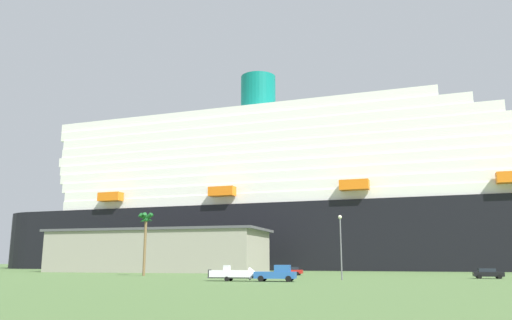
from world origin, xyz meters
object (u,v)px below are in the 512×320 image
at_px(pickup_truck, 277,274).
at_px(street_lamp, 341,238).
at_px(cruise_ship, 350,202).
at_px(parked_car_black_coupe, 488,273).
at_px(parked_car_red_hatchback, 291,271).
at_px(palm_tree, 146,224).
at_px(small_boat_on_trailer, 236,274).

distance_m(pickup_truck, street_lamp, 12.13).
bearing_deg(cruise_ship, pickup_truck, -88.64).
bearing_deg(parked_car_black_coupe, parked_car_red_hatchback, 166.64).
height_order(palm_tree, parked_car_black_coupe, palm_tree).
xyz_separation_m(pickup_truck, parked_car_red_hatchback, (-5.73, 29.30, -0.21)).
height_order(cruise_ship, street_lamp, cruise_ship).
bearing_deg(parked_car_red_hatchback, small_boat_on_trailer, -90.12).
relative_size(small_boat_on_trailer, parked_car_red_hatchback, 1.65).
relative_size(cruise_ship, pickup_truck, 46.50).
relative_size(pickup_truck, parked_car_red_hatchback, 1.19).
relative_size(street_lamp, parked_car_red_hatchback, 1.94).
height_order(cruise_ship, parked_car_black_coupe, cruise_ship).
bearing_deg(palm_tree, parked_car_red_hatchback, 25.33).
xyz_separation_m(cruise_ship, parked_car_black_coupe, (30.46, -67.55, -19.70)).
xyz_separation_m(cruise_ship, pickup_truck, (2.10, -88.75, -19.49)).
relative_size(cruise_ship, palm_tree, 22.83).
distance_m(palm_tree, street_lamp, 39.65).
relative_size(small_boat_on_trailer, palm_tree, 0.68).
height_order(palm_tree, street_lamp, palm_tree).
bearing_deg(parked_car_black_coupe, palm_tree, -176.30).
height_order(small_boat_on_trailer, palm_tree, palm_tree).
bearing_deg(parked_car_black_coupe, small_boat_on_trailer, -147.47).
xyz_separation_m(small_boat_on_trailer, parked_car_black_coupe, (34.14, 21.78, -0.13)).
distance_m(cruise_ship, parked_car_black_coupe, 76.67).
bearing_deg(parked_car_red_hatchback, palm_tree, -154.67).
distance_m(small_boat_on_trailer, parked_car_black_coupe, 40.50).
xyz_separation_m(pickup_truck, parked_car_black_coupe, (28.35, 21.20, -0.21)).
height_order(palm_tree, parked_car_red_hatchback, palm_tree).
height_order(small_boat_on_trailer, street_lamp, street_lamp).
xyz_separation_m(small_boat_on_trailer, parked_car_red_hatchback, (0.06, 29.87, -0.13)).
bearing_deg(small_boat_on_trailer, parked_car_red_hatchback, 89.88).
bearing_deg(small_boat_on_trailer, parked_car_black_coupe, 32.53).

